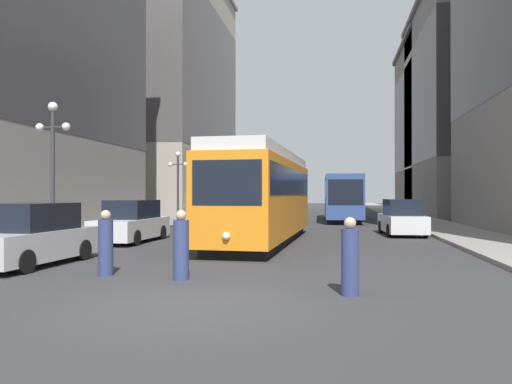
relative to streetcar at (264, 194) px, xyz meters
The scene contains 17 objects.
ground_plane 11.94m from the streetcar, 88.38° to the right, with size 200.00×200.00×0.00m, color #303033.
sidewalk_left 29.63m from the streetcar, 107.12° to the left, with size 3.37×120.00×0.15m, color gray.
sidewalk_right 29.84m from the streetcar, 71.66° to the left, with size 3.37×120.00×0.15m, color gray.
streetcar is the anchor object (origin of this frame).
transit_bus 18.35m from the streetcar, 78.94° to the left, with size 2.96×12.58×3.45m.
parked_car_left_near 5.90m from the streetcar, behind, with size 1.92×4.63×1.82m.
parked_car_left_mid 9.67m from the streetcar, 126.56° to the right, with size 2.04×4.44×1.82m.
parked_car_right_far 8.03m from the streetcar, 36.41° to the left, with size 2.08×4.35×1.82m.
parked_car_left_far 18.46m from the streetcar, 108.08° to the left, with size 1.92×4.31×1.82m.
pedestrian_crossing_near 9.37m from the streetcar, 94.02° to the right, with size 0.38×0.38×1.70m.
pedestrian_crossing_far 9.50m from the streetcar, 106.99° to the right, with size 0.38×0.38×1.68m.
pedestrian_on_sidewalk 11.04m from the streetcar, 72.16° to the right, with size 0.36×0.36×1.61m.
lamp_post_left_near 8.62m from the streetcar, 154.16° to the right, with size 1.41×0.36×5.46m.
lamp_post_left_far 13.46m from the streetcar, 124.64° to the left, with size 1.41×0.36×4.84m.
building_left_corner 37.43m from the streetcar, 116.31° to the left, with size 11.24×23.38×27.49m.
building_right_midblock 35.21m from the streetcar, 57.91° to the left, with size 14.75×18.87×21.02m.
building_right_far 44.64m from the streetcar, 65.20° to the left, with size 15.29×15.64×20.20m.
Camera 1 is at (2.74, -8.71, 2.09)m, focal length 33.63 mm.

